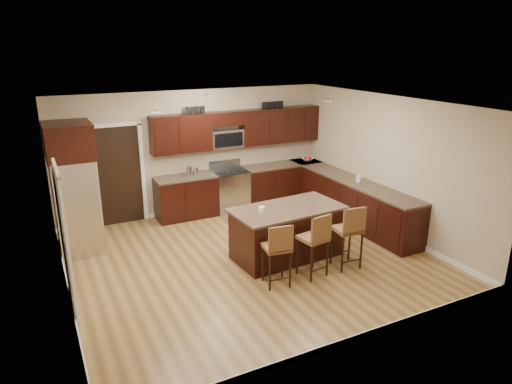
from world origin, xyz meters
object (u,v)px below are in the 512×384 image
stool_mid (316,238)px  stool_left (278,248)px  stool_right (350,230)px  island (287,234)px  range (230,190)px  refrigerator (74,187)px

stool_mid → stool_left: bearing=171.2°
stool_mid → stool_right: 0.67m
island → stool_left: bearing=-131.4°
stool_mid → stool_right: stool_right is taller
range → island: (-0.07, -2.67, -0.04)m
range → stool_mid: range is taller
stool_mid → refrigerator: 4.31m
range → refrigerator: refrigerator is taller
island → stool_mid: (0.03, -0.84, 0.24)m
island → stool_left: 1.09m
island → stool_right: bearing=-54.0°
stool_left → refrigerator: refrigerator is taller
stool_left → stool_mid: (0.69, -0.00, 0.02)m
stool_mid → stool_right: bearing=-8.9°
range → island: size_ratio=0.56×
island → stool_mid: stool_mid is taller
range → stool_right: 3.58m
refrigerator → stool_right: bearing=-35.1°
range → stool_right: stool_right is taller
stool_left → stool_right: (1.35, -0.00, 0.04)m
stool_left → stool_right: 1.35m
stool_left → stool_mid: bearing=8.3°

